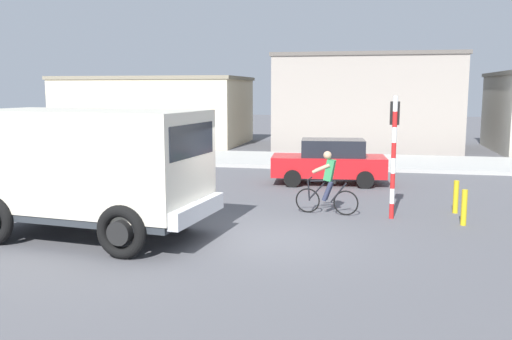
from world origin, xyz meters
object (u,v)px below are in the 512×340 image
Objects in this scene: cyclist at (327,183)px; bollard_near at (464,208)px; traffic_light_pole at (394,140)px; truck_foreground at (89,165)px; bollard_far at (456,197)px; car_red_near at (330,161)px.

bollard_near is (3.44, -0.57, -0.41)m from cyclist.
bollard_near is (1.73, -0.46, -1.62)m from traffic_light_pole.
truck_foreground is 3.29× the size of cyclist.
traffic_light_pole is 2.55m from bollard_far.
bollard_far is at bearing 13.65° from cyclist.
truck_foreground is at bearing -146.26° from cyclist.
truck_foreground is 9.63m from bollard_far.
cyclist is at bearing -86.41° from car_red_near.
bollard_near is at bearing -14.93° from traffic_light_pole.
traffic_light_pole is 3.56× the size of bollard_near.
car_red_near is 4.60× the size of bollard_near.
bollard_far is (1.73, 0.94, -1.62)m from traffic_light_pole.
bollard_far is at bearing 28.42° from traffic_light_pole.
cyclist is 3.56m from bollard_far.
bollard_near is 1.40m from bollard_far.
cyclist reaches higher than bollard_near.
truck_foreground reaches higher than cyclist.
bollard_near is at bearing -90.00° from bollard_far.
bollard_near is at bearing -55.57° from car_red_near.
car_red_near is at bearing 93.59° from cyclist.
truck_foreground is 1.77× the size of traffic_light_pole.
cyclist reaches higher than bollard_far.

